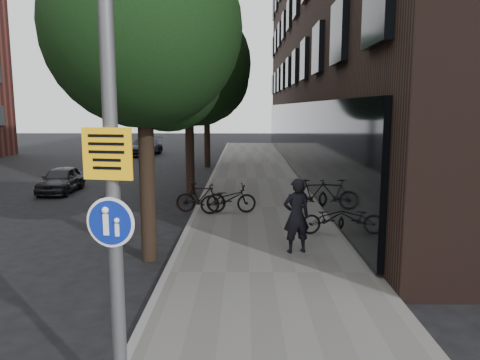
{
  "coord_description": "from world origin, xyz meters",
  "views": [
    {
      "loc": [
        -0.35,
        -6.14,
        3.56
      ],
      "look_at": [
        -0.45,
        3.95,
        2.0
      ],
      "focal_mm": 35.0,
      "sensor_mm": 36.0,
      "label": 1
    }
  ],
  "objects_px": {
    "signpost": "(113,199)",
    "parked_car_near": "(61,180)",
    "parked_bike_facade_near": "(329,218)",
    "pedestrian": "(296,216)"
  },
  "relations": [
    {
      "from": "signpost",
      "to": "parked_car_near",
      "type": "height_order",
      "value": "signpost"
    },
    {
      "from": "signpost",
      "to": "parked_bike_facade_near",
      "type": "bearing_deg",
      "value": 74.04
    },
    {
      "from": "parked_car_near",
      "to": "pedestrian",
      "type": "bearing_deg",
      "value": -45.23
    },
    {
      "from": "signpost",
      "to": "parked_car_near",
      "type": "relative_size",
      "value": 1.5
    },
    {
      "from": "signpost",
      "to": "pedestrian",
      "type": "height_order",
      "value": "signpost"
    },
    {
      "from": "pedestrian",
      "to": "parked_bike_facade_near",
      "type": "distance_m",
      "value": 2.14
    },
    {
      "from": "signpost",
      "to": "parked_car_near",
      "type": "distance_m",
      "value": 15.92
    },
    {
      "from": "signpost",
      "to": "parked_bike_facade_near",
      "type": "height_order",
      "value": "signpost"
    },
    {
      "from": "signpost",
      "to": "parked_bike_facade_near",
      "type": "distance_m",
      "value": 8.73
    },
    {
      "from": "signpost",
      "to": "pedestrian",
      "type": "xyz_separation_m",
      "value": [
        2.69,
        5.83,
        -1.54
      ]
    }
  ]
}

